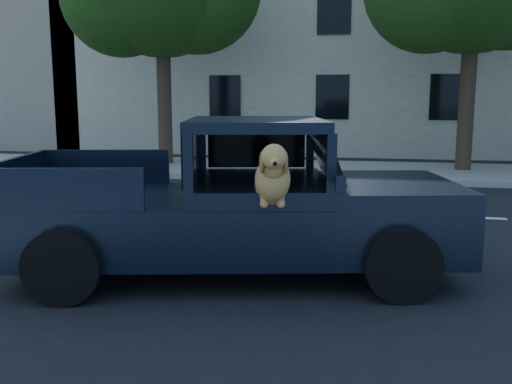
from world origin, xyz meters
TOP-DOWN VIEW (x-y plane):
  - ground at (0.00, 0.00)m, footprint 120.00×120.00m
  - far_sidewalk at (0.00, 9.20)m, footprint 60.00×4.00m
  - lane_stripes at (2.00, 3.40)m, footprint 21.60×0.14m
  - building_main at (3.00, 16.50)m, footprint 26.00×6.00m
  - pickup_truck at (0.48, -0.70)m, footprint 5.85×3.33m

SIDE VIEW (x-z plane):
  - ground at x=0.00m, z-range 0.00..0.00m
  - lane_stripes at x=2.00m, z-range 0.00..0.01m
  - far_sidewalk at x=0.00m, z-range 0.00..0.15m
  - pickup_truck at x=0.48m, z-range -0.32..1.66m
  - building_main at x=3.00m, z-range 0.00..9.00m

